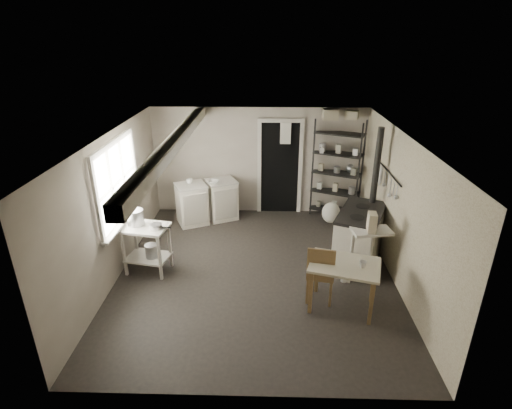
{
  "coord_description": "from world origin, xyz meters",
  "views": [
    {
      "loc": [
        0.17,
        -5.7,
        3.71
      ],
      "look_at": [
        0.0,
        0.3,
        1.1
      ],
      "focal_mm": 28.0,
      "sensor_mm": 36.0,
      "label": 1
    }
  ],
  "objects_px": {
    "stove": "(359,238)",
    "flour_sack": "(331,212)",
    "shelf_rack": "(337,174)",
    "chair": "(321,271)",
    "prep_table": "(147,250)",
    "stockpot": "(136,218)",
    "base_cabinets": "(207,200)",
    "work_table": "(343,285)"
  },
  "relations": [
    {
      "from": "chair",
      "to": "work_table",
      "type": "bearing_deg",
      "value": -22.51
    },
    {
      "from": "prep_table",
      "to": "flour_sack",
      "type": "xyz_separation_m",
      "value": [
        3.31,
        1.94,
        -0.16
      ]
    },
    {
      "from": "shelf_rack",
      "to": "chair",
      "type": "xyz_separation_m",
      "value": [
        -0.67,
        -3.01,
        -0.47
      ]
    },
    {
      "from": "work_table",
      "to": "chair",
      "type": "bearing_deg",
      "value": 146.95
    },
    {
      "from": "base_cabinets",
      "to": "shelf_rack",
      "type": "relative_size",
      "value": 0.62
    },
    {
      "from": "prep_table",
      "to": "base_cabinets",
      "type": "relative_size",
      "value": 0.64
    },
    {
      "from": "work_table",
      "to": "chair",
      "type": "height_order",
      "value": "chair"
    },
    {
      "from": "stockpot",
      "to": "flour_sack",
      "type": "xyz_separation_m",
      "value": [
        3.47,
        1.87,
        -0.7
      ]
    },
    {
      "from": "base_cabinets",
      "to": "stove",
      "type": "xyz_separation_m",
      "value": [
        2.84,
        -1.57,
        -0.02
      ]
    },
    {
      "from": "stove",
      "to": "shelf_rack",
      "type": "bearing_deg",
      "value": 116.57
    },
    {
      "from": "shelf_rack",
      "to": "stove",
      "type": "height_order",
      "value": "shelf_rack"
    },
    {
      "from": "prep_table",
      "to": "stove",
      "type": "bearing_deg",
      "value": 6.67
    },
    {
      "from": "shelf_rack",
      "to": "flour_sack",
      "type": "height_order",
      "value": "shelf_rack"
    },
    {
      "from": "shelf_rack",
      "to": "stove",
      "type": "relative_size",
      "value": 1.75
    },
    {
      "from": "stockpot",
      "to": "base_cabinets",
      "type": "xyz_separation_m",
      "value": [
        0.86,
        1.92,
        -0.48
      ]
    },
    {
      "from": "work_table",
      "to": "stove",
      "type": "bearing_deg",
      "value": 69.44
    },
    {
      "from": "base_cabinets",
      "to": "work_table",
      "type": "relative_size",
      "value": 1.35
    },
    {
      "from": "prep_table",
      "to": "stockpot",
      "type": "distance_m",
      "value": 0.57
    },
    {
      "from": "base_cabinets",
      "to": "stove",
      "type": "bearing_deg",
      "value": -53.53
    },
    {
      "from": "prep_table",
      "to": "stockpot",
      "type": "xyz_separation_m",
      "value": [
        -0.15,
        0.07,
        0.54
      ]
    },
    {
      "from": "prep_table",
      "to": "chair",
      "type": "bearing_deg",
      "value": -14.05
    },
    {
      "from": "prep_table",
      "to": "base_cabinets",
      "type": "distance_m",
      "value": 2.11
    },
    {
      "from": "stockpot",
      "to": "prep_table",
      "type": "bearing_deg",
      "value": -24.38
    },
    {
      "from": "shelf_rack",
      "to": "stockpot",
      "type": "bearing_deg",
      "value": -124.0
    },
    {
      "from": "base_cabinets",
      "to": "stove",
      "type": "relative_size",
      "value": 1.08
    },
    {
      "from": "prep_table",
      "to": "stockpot",
      "type": "bearing_deg",
      "value": 155.62
    },
    {
      "from": "prep_table",
      "to": "work_table",
      "type": "bearing_deg",
      "value": -16.14
    },
    {
      "from": "base_cabinets",
      "to": "chair",
      "type": "xyz_separation_m",
      "value": [
        2.06,
        -2.68,
        0.02
      ]
    },
    {
      "from": "shelf_rack",
      "to": "flour_sack",
      "type": "xyz_separation_m",
      "value": [
        -0.12,
        -0.38,
        -0.71
      ]
    },
    {
      "from": "work_table",
      "to": "chair",
      "type": "xyz_separation_m",
      "value": [
        -0.3,
        0.19,
        0.1
      ]
    },
    {
      "from": "base_cabinets",
      "to": "shelf_rack",
      "type": "bearing_deg",
      "value": -17.75
    },
    {
      "from": "base_cabinets",
      "to": "flour_sack",
      "type": "height_order",
      "value": "base_cabinets"
    },
    {
      "from": "shelf_rack",
      "to": "work_table",
      "type": "relative_size",
      "value": 2.19
    },
    {
      "from": "chair",
      "to": "flour_sack",
      "type": "distance_m",
      "value": 2.7
    },
    {
      "from": "prep_table",
      "to": "flour_sack",
      "type": "relative_size",
      "value": 1.82
    },
    {
      "from": "stove",
      "to": "flour_sack",
      "type": "height_order",
      "value": "stove"
    },
    {
      "from": "prep_table",
      "to": "flour_sack",
      "type": "height_order",
      "value": "prep_table"
    },
    {
      "from": "stove",
      "to": "stockpot",
      "type": "bearing_deg",
      "value": -151.72
    },
    {
      "from": "chair",
      "to": "shelf_rack",
      "type": "bearing_deg",
      "value": 88.04
    },
    {
      "from": "chair",
      "to": "flour_sack",
      "type": "bearing_deg",
      "value": 88.82
    },
    {
      "from": "shelf_rack",
      "to": "stove",
      "type": "xyz_separation_m",
      "value": [
        0.12,
        -1.9,
        -0.51
      ]
    },
    {
      "from": "shelf_rack",
      "to": "flour_sack",
      "type": "bearing_deg",
      "value": -83.82
    }
  ]
}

